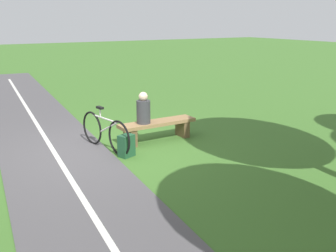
{
  "coord_description": "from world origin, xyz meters",
  "views": [
    {
      "loc": [
        2.79,
        7.8,
        2.77
      ],
      "look_at": [
        -0.83,
        1.62,
        0.82
      ],
      "focal_mm": 42.19,
      "sensor_mm": 36.0,
      "label": 1
    }
  ],
  "objects_px": {
    "bench": "(157,127)",
    "person_seated": "(143,110)",
    "bicycle": "(105,132)",
    "backpack": "(126,146)"
  },
  "relations": [
    {
      "from": "bench",
      "to": "person_seated",
      "type": "xyz_separation_m",
      "value": [
        0.36,
        0.01,
        0.45
      ]
    },
    {
      "from": "person_seated",
      "to": "bicycle",
      "type": "bearing_deg",
      "value": -1.2
    },
    {
      "from": "bench",
      "to": "backpack",
      "type": "relative_size",
      "value": 4.07
    },
    {
      "from": "bicycle",
      "to": "backpack",
      "type": "relative_size",
      "value": 3.9
    },
    {
      "from": "bench",
      "to": "person_seated",
      "type": "height_order",
      "value": "person_seated"
    },
    {
      "from": "bicycle",
      "to": "bench",
      "type": "bearing_deg",
      "value": 79.43
    },
    {
      "from": "person_seated",
      "to": "backpack",
      "type": "distance_m",
      "value": 1.11
    },
    {
      "from": "person_seated",
      "to": "bench",
      "type": "bearing_deg",
      "value": -180.0
    },
    {
      "from": "bicycle",
      "to": "person_seated",
      "type": "bearing_deg",
      "value": 79.1
    },
    {
      "from": "bench",
      "to": "bicycle",
      "type": "distance_m",
      "value": 1.3
    }
  ]
}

